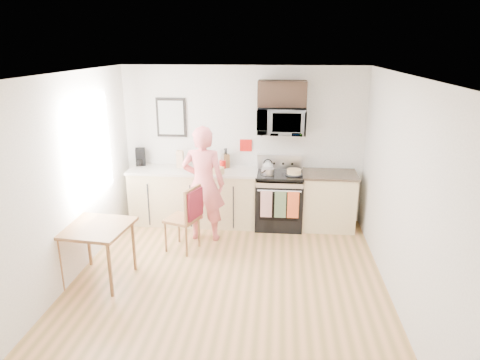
# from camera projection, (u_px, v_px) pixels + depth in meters

# --- Properties ---
(floor) EXTENTS (4.60, 4.60, 0.00)m
(floor) POSITION_uv_depth(u_px,v_px,m) (227.00, 287.00, 5.38)
(floor) COLOR olive
(floor) RESTS_ON ground
(back_wall) EXTENTS (4.00, 0.04, 2.60)m
(back_wall) POSITION_uv_depth(u_px,v_px,m) (243.00, 145.00, 7.17)
(back_wall) COLOR beige
(back_wall) RESTS_ON floor
(front_wall) EXTENTS (4.00, 0.04, 2.60)m
(front_wall) POSITION_uv_depth(u_px,v_px,m) (182.00, 302.00, 2.81)
(front_wall) COLOR beige
(front_wall) RESTS_ON floor
(left_wall) EXTENTS (0.04, 4.60, 2.60)m
(left_wall) POSITION_uv_depth(u_px,v_px,m) (62.00, 184.00, 5.17)
(left_wall) COLOR beige
(left_wall) RESTS_ON floor
(right_wall) EXTENTS (0.04, 4.60, 2.60)m
(right_wall) POSITION_uv_depth(u_px,v_px,m) (402.00, 195.00, 4.81)
(right_wall) COLOR beige
(right_wall) RESTS_ON floor
(ceiling) EXTENTS (4.00, 4.60, 0.04)m
(ceiling) POSITION_uv_depth(u_px,v_px,m) (225.00, 75.00, 4.59)
(ceiling) COLOR white
(ceiling) RESTS_ON back_wall
(window) EXTENTS (0.06, 1.40, 1.50)m
(window) POSITION_uv_depth(u_px,v_px,m) (91.00, 149.00, 5.85)
(window) COLOR white
(window) RESTS_ON left_wall
(cabinet_left) EXTENTS (2.10, 0.60, 0.90)m
(cabinet_left) POSITION_uv_depth(u_px,v_px,m) (194.00, 197.00, 7.22)
(cabinet_left) COLOR #CFB684
(cabinet_left) RESTS_ON floor
(countertop_left) EXTENTS (2.14, 0.64, 0.04)m
(countertop_left) POSITION_uv_depth(u_px,v_px,m) (193.00, 171.00, 7.07)
(countertop_left) COLOR beige
(countertop_left) RESTS_ON cabinet_left
(cabinet_right) EXTENTS (0.84, 0.60, 0.90)m
(cabinet_right) POSITION_uv_depth(u_px,v_px,m) (328.00, 202.00, 7.02)
(cabinet_right) COLOR #CFB684
(cabinet_right) RESTS_ON floor
(countertop_right) EXTENTS (0.88, 0.64, 0.04)m
(countertop_right) POSITION_uv_depth(u_px,v_px,m) (330.00, 174.00, 6.87)
(countertop_right) COLOR black
(countertop_right) RESTS_ON cabinet_right
(range) EXTENTS (0.76, 0.70, 1.16)m
(range) POSITION_uv_depth(u_px,v_px,m) (279.00, 201.00, 7.07)
(range) COLOR black
(range) RESTS_ON floor
(microwave) EXTENTS (0.76, 0.51, 0.42)m
(microwave) POSITION_uv_depth(u_px,v_px,m) (281.00, 121.00, 6.77)
(microwave) COLOR silver
(microwave) RESTS_ON back_wall
(upper_cabinet) EXTENTS (0.76, 0.35, 0.40)m
(upper_cabinet) POSITION_uv_depth(u_px,v_px,m) (282.00, 94.00, 6.68)
(upper_cabinet) COLOR black
(upper_cabinet) RESTS_ON back_wall
(wall_art) EXTENTS (0.50, 0.04, 0.65)m
(wall_art) POSITION_uv_depth(u_px,v_px,m) (171.00, 118.00, 7.12)
(wall_art) COLOR black
(wall_art) RESTS_ON back_wall
(wall_trivet) EXTENTS (0.20, 0.02, 0.20)m
(wall_trivet) POSITION_uv_depth(u_px,v_px,m) (246.00, 145.00, 7.15)
(wall_trivet) COLOR #AD130E
(wall_trivet) RESTS_ON back_wall
(person) EXTENTS (0.66, 0.45, 1.79)m
(person) POSITION_uv_depth(u_px,v_px,m) (203.00, 184.00, 6.47)
(person) COLOR #D33A4A
(person) RESTS_ON floor
(dining_table) EXTENTS (0.80, 0.80, 0.75)m
(dining_table) POSITION_uv_depth(u_px,v_px,m) (96.00, 232.00, 5.35)
(dining_table) COLOR brown
(dining_table) RESTS_ON floor
(chair) EXTENTS (0.57, 0.54, 0.99)m
(chair) POSITION_uv_depth(u_px,v_px,m) (190.00, 211.00, 6.13)
(chair) COLOR brown
(chair) RESTS_ON floor
(knife_block) EXTENTS (0.15, 0.17, 0.22)m
(knife_block) POSITION_uv_depth(u_px,v_px,m) (226.00, 161.00, 7.17)
(knife_block) COLOR brown
(knife_block) RESTS_ON countertop_left
(utensil_crock) EXTENTS (0.11, 0.11, 0.33)m
(utensil_crock) POSITION_uv_depth(u_px,v_px,m) (223.00, 161.00, 7.09)
(utensil_crock) COLOR #AD130E
(utensil_crock) RESTS_ON countertop_left
(fruit_bowl) EXTENTS (0.22, 0.22, 0.10)m
(fruit_bowl) POSITION_uv_depth(u_px,v_px,m) (203.00, 166.00, 7.10)
(fruit_bowl) COLOR silver
(fruit_bowl) RESTS_ON countertop_left
(milk_carton) EXTENTS (0.11, 0.11, 0.28)m
(milk_carton) POSITION_uv_depth(u_px,v_px,m) (180.00, 159.00, 7.15)
(milk_carton) COLOR tan
(milk_carton) RESTS_ON countertop_left
(coffee_maker) EXTENTS (0.21, 0.26, 0.28)m
(coffee_maker) POSITION_uv_depth(u_px,v_px,m) (140.00, 157.00, 7.29)
(coffee_maker) COLOR black
(coffee_maker) RESTS_ON countertop_left
(bread_bag) EXTENTS (0.34, 0.25, 0.11)m
(bread_bag) POSITION_uv_depth(u_px,v_px,m) (214.00, 170.00, 6.82)
(bread_bag) COLOR tan
(bread_bag) RESTS_ON countertop_left
(cake) EXTENTS (0.27, 0.27, 0.09)m
(cake) POSITION_uv_depth(u_px,v_px,m) (294.00, 172.00, 6.81)
(cake) COLOR black
(cake) RESTS_ON range
(kettle) EXTENTS (0.17, 0.17, 0.21)m
(kettle) POSITION_uv_depth(u_px,v_px,m) (268.00, 166.00, 6.99)
(kettle) COLOR silver
(kettle) RESTS_ON range
(pot) EXTENTS (0.20, 0.33, 0.10)m
(pot) POSITION_uv_depth(u_px,v_px,m) (268.00, 171.00, 6.82)
(pot) COLOR silver
(pot) RESTS_ON range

